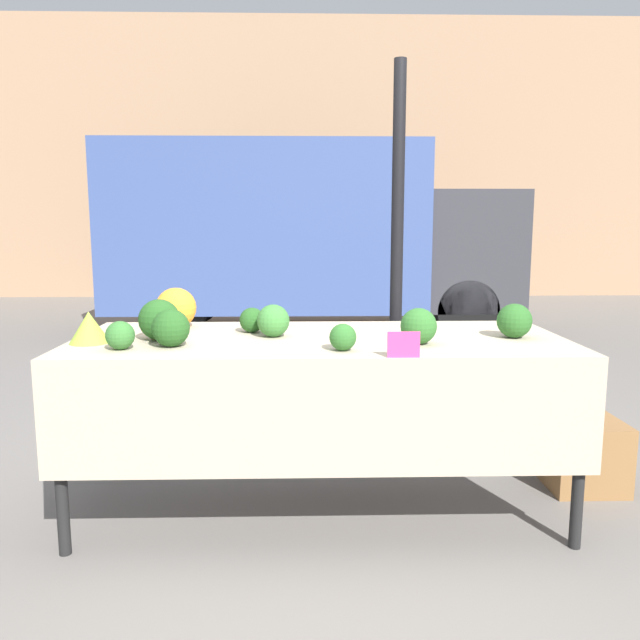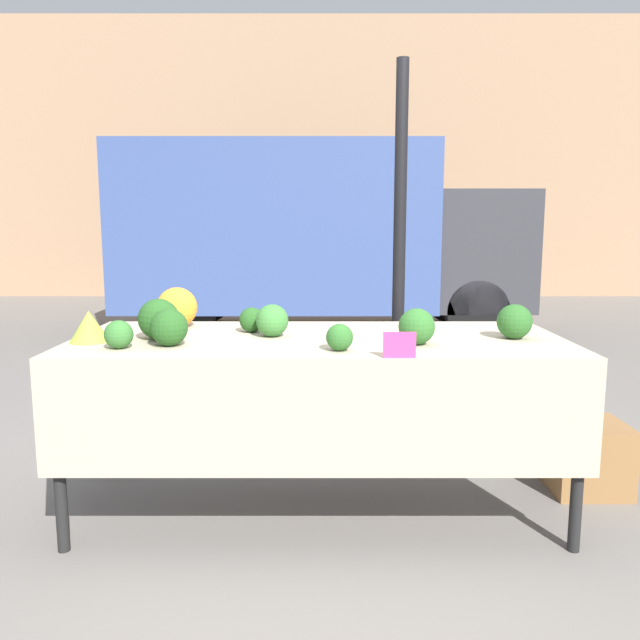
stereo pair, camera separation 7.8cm
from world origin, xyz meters
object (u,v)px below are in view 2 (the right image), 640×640
(parked_truck, at_px, (312,233))
(orange_cauliflower, at_px, (178,307))
(price_sign, at_px, (401,345))
(produce_crate, at_px, (588,457))

(parked_truck, distance_m, orange_cauliflower, 4.81)
(parked_truck, relative_size, orange_cauliflower, 24.22)
(parked_truck, xyz_separation_m, price_sign, (0.42, -5.50, -0.35))
(parked_truck, height_order, price_sign, parked_truck)
(produce_crate, bearing_deg, parked_truck, 106.86)
(orange_cauliflower, bearing_deg, produce_crate, -2.35)
(orange_cauliflower, height_order, produce_crate, orange_cauliflower)
(orange_cauliflower, bearing_deg, parked_truck, 82.74)
(orange_cauliflower, relative_size, produce_crate, 0.55)
(price_sign, relative_size, produce_crate, 0.35)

